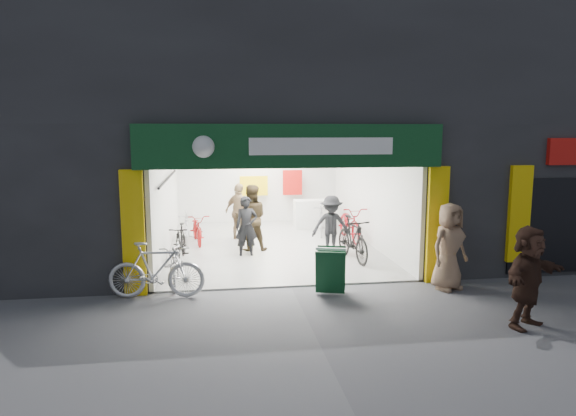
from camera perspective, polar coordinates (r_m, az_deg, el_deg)
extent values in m
plane|color=#56565B|center=(11.25, 0.35, -8.81)|extent=(60.00, 60.00, 0.00)
cube|color=#232326|center=(16.00, 1.26, 17.19)|extent=(16.00, 10.00, 4.50)
cube|color=#232326|center=(16.17, -22.17, 2.25)|extent=(5.00, 10.00, 3.50)
cube|color=#232326|center=(17.44, 17.66, 2.91)|extent=(6.00, 10.00, 3.50)
cube|color=#9E9E99|center=(15.08, -1.94, -4.21)|extent=(6.00, 8.00, 0.04)
cube|color=silver|center=(18.86, -3.35, 3.25)|extent=(6.00, 0.20, 3.20)
cube|color=silver|center=(14.78, -13.42, 1.52)|extent=(0.10, 8.00, 3.20)
cube|color=silver|center=(15.41, 9.01, 1.93)|extent=(0.10, 8.00, 3.20)
cube|color=white|center=(14.70, -2.00, 8.16)|extent=(6.00, 8.00, 0.10)
cube|color=black|center=(10.83, 0.29, 8.52)|extent=(6.00, 0.30, 0.30)
cube|color=#0D3B19|center=(10.62, 0.46, 6.89)|extent=(6.40, 0.25, 0.90)
cube|color=white|center=(10.59, 3.82, 6.87)|extent=(3.00, 0.02, 0.35)
cube|color=yellow|center=(10.87, -16.80, -2.73)|extent=(0.45, 0.12, 2.60)
cube|color=yellow|center=(11.80, 16.21, -1.83)|extent=(0.45, 0.12, 2.60)
cube|color=yellow|center=(12.70, 24.29, -0.61)|extent=(0.50, 0.12, 2.20)
cube|color=black|center=(13.52, 28.77, -1.69)|extent=(3.00, 0.06, 2.20)
cylinder|color=black|center=(14.12, -13.18, 3.25)|extent=(0.06, 5.00, 0.06)
cube|color=silver|center=(17.68, 2.96, -0.71)|extent=(1.40, 0.60, 1.00)
cube|color=white|center=(11.92, -0.51, 7.71)|extent=(1.30, 0.35, 0.04)
cube|color=white|center=(13.70, -1.54, 7.84)|extent=(1.30, 0.35, 0.04)
cube|color=white|center=(15.49, -2.33, 7.93)|extent=(1.30, 0.35, 0.04)
cube|color=white|center=(17.28, -2.96, 8.00)|extent=(1.30, 0.35, 0.04)
imported|color=#AEAEB3|center=(11.61, -12.46, -6.04)|extent=(0.76, 1.84, 0.94)
imported|color=black|center=(13.59, -11.86, -3.82)|extent=(0.60, 1.64, 0.97)
imported|color=maroon|center=(15.56, -10.04, -2.28)|extent=(0.85, 1.82, 0.92)
imported|color=#B7B7BC|center=(15.65, -11.20, -2.17)|extent=(0.52, 1.61, 0.96)
imported|color=black|center=(13.40, 7.19, -3.43)|extent=(0.78, 2.00, 1.17)
imported|color=maroon|center=(15.85, 6.90, -1.70)|extent=(0.76, 2.08, 1.08)
imported|color=#A3A2A7|center=(16.64, 3.68, -1.26)|extent=(0.80, 1.77, 1.02)
imported|color=silver|center=(10.75, -14.43, -6.70)|extent=(1.98, 0.74, 1.16)
imported|color=black|center=(13.73, -4.63, -2.11)|extent=(0.61, 0.41, 1.64)
imported|color=#332717|center=(14.36, -4.14, -1.13)|extent=(0.96, 0.77, 1.88)
imported|color=black|center=(13.95, 4.83, -1.95)|extent=(1.10, 0.69, 1.63)
imported|color=#876E4E|center=(15.76, -5.42, -0.47)|extent=(1.07, 1.00, 1.77)
imported|color=#896950|center=(11.42, 17.47, -4.11)|extent=(1.07, 0.90, 1.86)
imported|color=#321E17|center=(9.76, 25.13, -6.95)|extent=(1.69, 1.28, 1.78)
cube|color=#0E3B1D|center=(10.59, 4.69, -7.18)|extent=(0.64, 0.39, 0.92)
cube|color=#0E3B1D|center=(10.97, 4.83, -6.62)|extent=(0.64, 0.39, 0.92)
cube|color=white|center=(10.66, 4.79, -4.57)|extent=(0.62, 0.23, 0.05)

